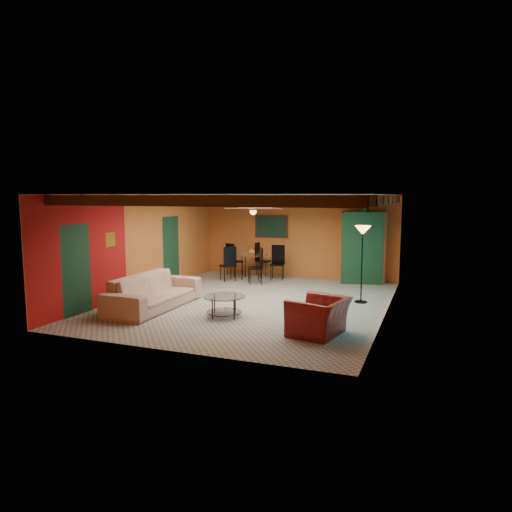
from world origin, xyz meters
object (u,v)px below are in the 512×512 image
at_px(potted_plant, 365,206).
at_px(armoire, 364,248).
at_px(armchair, 319,317).
at_px(coffee_table, 224,306).
at_px(dining_table, 252,262).
at_px(sofa, 154,291).
at_px(vase, 252,241).
at_px(floor_lamp, 362,264).

bearing_deg(potted_plant, armoire, 0.00).
bearing_deg(armoire, armchair, -105.17).
height_order(coffee_table, dining_table, dining_table).
bearing_deg(sofa, vase, -9.35).
bearing_deg(potted_plant, coffee_table, -113.39).
relative_size(coffee_table, potted_plant, 1.95).
distance_m(floor_lamp, vase, 4.36).
xyz_separation_m(armchair, armoire, (-0.00, 5.84, 0.70)).
distance_m(sofa, armchair, 4.23).
xyz_separation_m(potted_plant, vase, (-3.45, -0.63, -1.15)).
height_order(armchair, potted_plant, potted_plant).
distance_m(dining_table, floor_lamp, 4.38).
bearing_deg(armchair, sofa, -87.97).
bearing_deg(dining_table, floor_lamp, -29.22).
xyz_separation_m(floor_lamp, potted_plant, (-0.35, 2.76, 1.39)).
bearing_deg(armchair, potted_plant, -168.51).
relative_size(armoire, floor_lamp, 1.09).
xyz_separation_m(sofa, dining_table, (0.72, 4.52, 0.15)).
bearing_deg(sofa, coffee_table, -93.94).
xyz_separation_m(armchair, dining_table, (-3.45, 5.21, 0.20)).
bearing_deg(floor_lamp, armchair, -96.44).
height_order(coffee_table, potted_plant, potted_plant).
bearing_deg(floor_lamp, potted_plant, 97.21).
distance_m(armoire, floor_lamp, 2.78).
bearing_deg(vase, armchair, -56.46).
relative_size(dining_table, vase, 10.38).
relative_size(armchair, armoire, 0.52).
xyz_separation_m(coffee_table, potted_plant, (2.28, 5.27, 2.12)).
relative_size(armchair, floor_lamp, 0.57).
height_order(dining_table, armoire, armoire).
relative_size(floor_lamp, potted_plant, 4.04).
xyz_separation_m(floor_lamp, vase, (-3.80, 2.13, 0.24)).
bearing_deg(coffee_table, floor_lamp, 43.67).
relative_size(sofa, armchair, 2.50).
bearing_deg(coffee_table, potted_plant, 66.61).
bearing_deg(dining_table, sofa, -99.05).
relative_size(dining_table, armoire, 1.01).
xyz_separation_m(coffee_table, dining_table, (-1.17, 4.64, 0.32)).
distance_m(coffee_table, floor_lamp, 3.71).
height_order(sofa, armoire, armoire).
bearing_deg(dining_table, potted_plant, 10.37).
distance_m(floor_lamp, potted_plant, 3.11).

